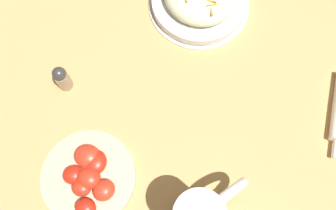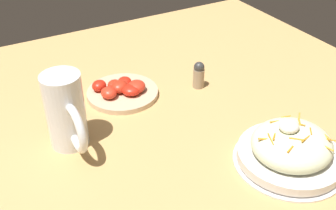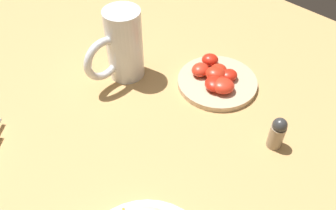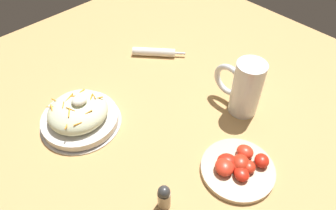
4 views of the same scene
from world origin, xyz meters
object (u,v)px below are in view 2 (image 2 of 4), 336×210
object	(u,v)px
beer_mug	(67,116)
salad_plate	(290,149)
salt_shaker	(199,75)
tomato_plate	(122,90)

from	to	relation	value
beer_mug	salad_plate	bearing A→B (deg)	-36.71
beer_mug	salt_shaker	xyz separation A→B (m)	(0.37, 0.07, -0.04)
salad_plate	salt_shaker	world-z (taller)	salad_plate
tomato_plate	beer_mug	bearing A→B (deg)	-144.68
tomato_plate	salt_shaker	distance (m)	0.20
salad_plate	tomato_plate	xyz separation A→B (m)	(-0.19, 0.40, -0.02)
tomato_plate	salt_shaker	bearing A→B (deg)	-16.78
salad_plate	salt_shaker	xyz separation A→B (m)	(0.00, 0.34, 0.00)
salad_plate	tomato_plate	world-z (taller)	salad_plate
salad_plate	tomato_plate	size ratio (longest dim) A/B	1.24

